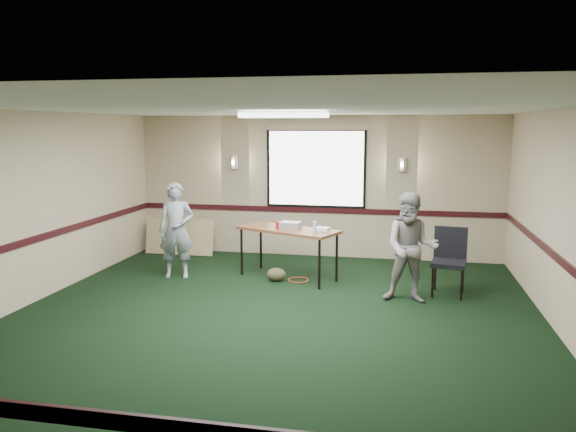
% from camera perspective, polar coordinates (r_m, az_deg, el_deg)
% --- Properties ---
extents(ground, '(8.00, 8.00, 0.00)m').
position_cam_1_polar(ground, '(7.19, -2.08, -11.10)').
color(ground, black).
rests_on(ground, ground).
extents(room_shell, '(8.00, 8.02, 8.00)m').
position_cam_1_polar(room_shell, '(8.88, 1.05, 3.24)').
color(room_shell, '#C4B18D').
rests_on(room_shell, ground).
extents(folding_table, '(1.80, 1.27, 0.84)m').
position_cam_1_polar(folding_table, '(9.18, 0.00, -1.65)').
color(folding_table, brown).
rests_on(folding_table, ground).
extents(projector, '(0.34, 0.29, 0.11)m').
position_cam_1_polar(projector, '(9.17, 0.27, -0.94)').
color(projector, gray).
rests_on(projector, folding_table).
extents(game_console, '(0.25, 0.22, 0.05)m').
position_cam_1_polar(game_console, '(8.99, 3.51, -1.32)').
color(game_console, white).
rests_on(game_console, folding_table).
extents(red_cup, '(0.08, 0.08, 0.12)m').
position_cam_1_polar(red_cup, '(9.18, -1.02, -0.90)').
color(red_cup, red).
rests_on(red_cup, folding_table).
extents(water_bottle, '(0.06, 0.06, 0.19)m').
position_cam_1_polar(water_bottle, '(8.73, 2.72, -1.17)').
color(water_bottle, '#7FBAD1').
rests_on(water_bottle, folding_table).
extents(duffel_bag, '(0.37, 0.32, 0.22)m').
position_cam_1_polar(duffel_bag, '(9.16, -1.19, -5.95)').
color(duffel_bag, '#434426').
rests_on(duffel_bag, ground).
extents(cable_coil, '(0.39, 0.39, 0.02)m').
position_cam_1_polar(cable_coil, '(9.21, 1.05, -6.51)').
color(cable_coil, red).
rests_on(cable_coil, ground).
extents(folded_table, '(1.38, 0.22, 0.71)m').
position_cam_1_polar(folded_table, '(11.21, -10.95, -2.06)').
color(folded_table, tan).
rests_on(folded_table, ground).
extents(conference_chair, '(0.55, 0.57, 0.99)m').
position_cam_1_polar(conference_chair, '(8.72, 16.09, -3.87)').
color(conference_chair, black).
rests_on(conference_chair, ground).
extents(person_left, '(0.65, 0.51, 1.59)m').
position_cam_1_polar(person_left, '(9.44, -11.27, -1.42)').
color(person_left, '#435A93').
rests_on(person_left, ground).
extents(person_right, '(0.79, 0.63, 1.57)m').
position_cam_1_polar(person_right, '(8.13, 12.40, -3.18)').
color(person_right, '#6F88AD').
rests_on(person_right, ground).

